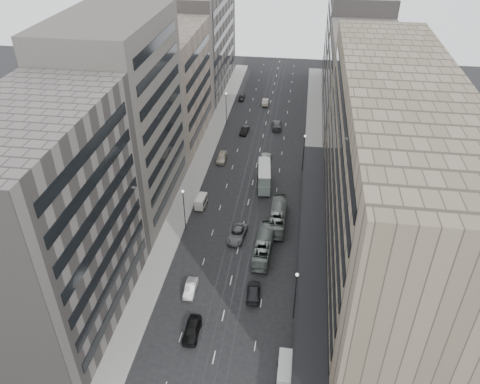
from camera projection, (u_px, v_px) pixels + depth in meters
The scene contains 30 objects.
ground at pixel (230, 285), 70.22m from camera, with size 220.00×220.00×0.00m, color black.
sidewalk_right at pixel (313, 165), 99.70m from camera, with size 4.00×125.00×0.15m, color gray.
sidewalk_left at pixel (203, 158), 102.50m from camera, with size 4.00×125.00×0.15m, color gray.
department_store at pixel (387, 184), 66.03m from camera, with size 19.20×60.00×30.00m.
building_right_mid at pixel (362, 89), 103.94m from camera, with size 15.00×28.00×24.00m, color #4D4843.
building_right_far at pixel (355, 42), 127.58m from camera, with size 15.00×32.00×28.00m, color #605B57.
building_left_a at pixel (47, 226), 57.83m from camera, with size 15.00×28.00×30.00m, color #605B57.
building_left_b at pixel (121, 120), 78.99m from camera, with size 15.00×26.00×34.00m, color #4D4843.
building_left_c at pixel (167, 87), 103.75m from camera, with size 15.00×28.00×25.00m, color gray.
building_left_d at pixel (198, 39), 130.13m from camera, with size 15.00×38.00×28.00m, color #605B57.
lamp_right_near at pixel (296, 291), 62.08m from camera, with size 0.44×0.44×8.32m.
lamp_right_far at pixel (304, 149), 95.07m from camera, with size 0.44×0.44×8.32m.
lamp_left_near at pixel (184, 206), 78.37m from camera, with size 0.44×0.44×8.32m.
lamp_left_far at pixel (226, 105), 113.83m from camera, with size 0.44×0.44×8.32m.
bus_near at pixel (264, 246), 75.53m from camera, with size 2.50×10.67×2.97m, color gray.
bus_far at pixel (278, 216), 82.06m from camera, with size 2.55×10.92×3.04m, color gray.
double_decker at pixel (264, 176), 91.51m from camera, with size 3.23×8.42×4.50m.
vw_microbus at pixel (286, 371), 56.24m from camera, with size 2.24×4.83×2.60m.
panel_van at pixel (201, 201), 86.39m from camera, with size 1.91×3.62×2.23m.
sedan_0 at pixel (192, 330), 62.13m from camera, with size 1.99×4.96×1.69m, color black.
sedan_1 at pixel (191, 288), 68.71m from camera, with size 1.49×4.27×1.41m, color silver.
sedan_2 at pixel (237, 234), 79.08m from camera, with size 2.64×5.74×1.59m, color #5E5F61.
sedan_3 at pixel (253, 292), 68.06m from camera, with size 2.00×4.93×1.43m, color #232325.
sedan_4 at pixel (222, 157), 101.04m from camera, with size 2.02×5.01×1.71m, color #B3AA94.
sedan_5 at pixel (245, 130), 112.26m from camera, with size 1.54×4.41×1.45m, color black.
sedan_6 at pixel (265, 158), 101.23m from camera, with size 2.30×4.99×1.39m, color #B4B4B0.
sedan_7 at pixel (277, 125), 114.61m from camera, with size 2.31×5.69×1.65m, color #555457.
sedan_8 at pixel (242, 98), 129.53m from camera, with size 1.56×3.88×1.32m, color #242427.
sedan_9 at pixel (265, 102), 126.73m from camera, with size 1.61×4.61×1.52m, color #ABA08D.
pedestrian at pixel (312, 344), 59.98m from camera, with size 0.65×0.43×1.80m, color black.
Camera 1 is at (8.61, -50.04, 50.49)m, focal length 35.00 mm.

